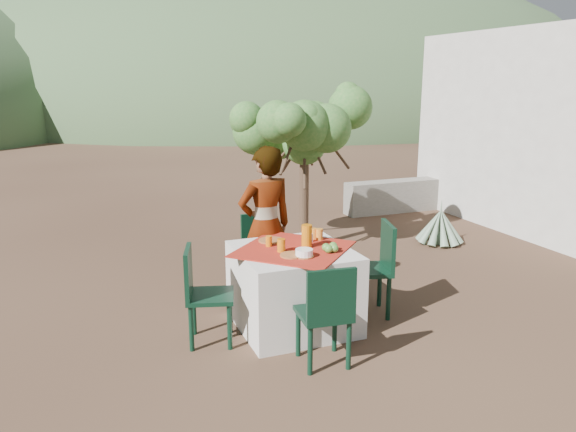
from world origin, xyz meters
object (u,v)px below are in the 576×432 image
Objects in this scene: chair_left at (202,291)px; shrub_tree at (307,136)px; chair_near at (326,311)px; chair_far at (261,247)px; table at (293,287)px; person at (266,226)px; agave at (440,227)px; chair_right at (376,264)px; juice_pitcher at (307,236)px.

chair_left is 0.45× the size of shrub_tree.
shrub_tree is at bearing -104.86° from chair_near.
chair_left is (-0.92, -1.14, 0.03)m from chair_far.
person is (-0.05, 0.64, 0.44)m from table.
person is 3.27m from agave.
shrub_tree is (2.00, 2.37, 1.05)m from chair_left.
person is (-0.10, -0.46, 0.36)m from chair_far.
chair_left is at bearing -73.85° from chair_right.
person is 0.68m from juice_pitcher.
table is at bearing 85.87° from person.
person reaches higher than chair_right.
chair_left is 1.12m from person.
shrub_tree is at bearing 163.42° from agave.
person is 2.18m from shrub_tree.
chair_left reaches higher than table.
table is at bearing -94.24° from chair_far.
shrub_tree reaches higher than person.
person is at bearing -159.06° from agave.
juice_pitcher reaches higher than chair_left.
chair_right reaches higher than agave.
table is 1.50× the size of chair_left.
chair_near reaches higher than agave.
juice_pitcher is (-1.00, -2.34, -0.66)m from shrub_tree.
chair_far is 0.95× the size of chair_left.
table is at bearing -75.82° from chair_right.
chair_far is 0.60m from person.
agave is (2.91, 0.69, -0.22)m from chair_far.
chair_near is 1.51m from person.
person reaches higher than table.
chair_far is 0.42× the size of shrub_tree.
person is at bearing 105.25° from juice_pitcher.
chair_far reaches higher than table.
table is 2.84m from shrub_tree.
juice_pitcher is at bearing -75.44° from chair_right.
shrub_tree is 2.75× the size of agave.
agave is (1.83, -0.54, -1.29)m from shrub_tree.
shrub_tree is (1.08, 1.23, 1.08)m from chair_far.
juice_pitcher reaches higher than chair_right.
chair_right is 0.56× the size of person.
person reaches higher than chair_left.
chair_far is 1.39m from chair_right.
chair_right is 1.31× the size of agave.
agave is at bearing 31.21° from table.
person is 2.32× the size of agave.
table is 0.78m from person.
person is at bearing -84.43° from chair_near.
chair_right reaches higher than chair_left.
chair_far is 1.46m from chair_left.
chair_far is 3.00m from agave.
chair_far is 3.87× the size of juice_pitcher.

